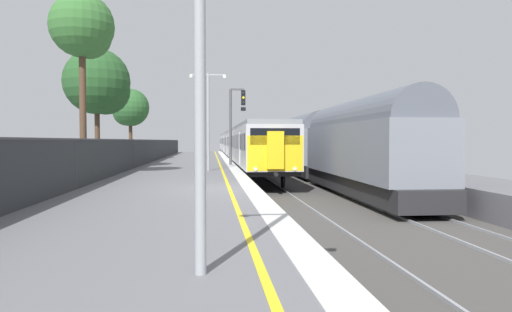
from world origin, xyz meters
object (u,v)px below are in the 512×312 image
object	(u,v)px
commuter_train_at_platform	(238,144)
background_tree_left	(84,30)
background_tree_centre	(129,109)
signal_gantry	(235,117)
background_tree_right	(99,84)
freight_train_adjacent_track	(326,143)
platform_lamp_mid	(208,113)
platform_lamp_near	(200,27)

from	to	relation	value
commuter_train_at_platform	background_tree_left	size ratio (longest dim) A/B	7.80
background_tree_centre	signal_gantry	bearing A→B (deg)	-49.17
signal_gantry	background_tree_right	size ratio (longest dim) A/B	0.73
freight_train_adjacent_track	platform_lamp_mid	xyz separation A→B (m)	(-7.20, -2.80, 1.69)
freight_train_adjacent_track	platform_lamp_near	bearing A→B (deg)	-107.50
background_tree_left	background_tree_right	world-z (taller)	background_tree_left
commuter_train_at_platform	freight_train_adjacent_track	xyz separation A→B (m)	(4.00, -25.05, 0.19)
signal_gantry	background_tree_centre	bearing A→B (deg)	130.83
signal_gantry	background_tree_left	distance (m)	12.55
background_tree_left	background_tree_centre	xyz separation A→B (m)	(-1.33, 19.58, -2.21)
commuter_train_at_platform	background_tree_left	distance (m)	33.50
freight_train_adjacent_track	signal_gantry	world-z (taller)	signal_gantry
signal_gantry	background_tree_right	bearing A→B (deg)	-158.20
freight_train_adjacent_track	platform_lamp_mid	bearing A→B (deg)	-158.77
signal_gantry	platform_lamp_mid	xyz separation A→B (m)	(-1.72, -5.64, -0.03)
background_tree_right	signal_gantry	bearing A→B (deg)	21.80
signal_gantry	platform_lamp_mid	size ratio (longest dim) A/B	0.96
platform_lamp_near	background_tree_centre	xyz separation A→B (m)	(-6.78, 35.54, 1.34)
commuter_train_at_platform	background_tree_centre	xyz separation A→B (m)	(-9.98, -12.36, 3.06)
platform_lamp_mid	background_tree_right	xyz separation A→B (m)	(-6.29, 2.43, 1.75)
commuter_train_at_platform	signal_gantry	world-z (taller)	signal_gantry
freight_train_adjacent_track	platform_lamp_mid	distance (m)	7.91
commuter_train_at_platform	platform_lamp_near	distance (m)	48.03
commuter_train_at_platform	background_tree_right	world-z (taller)	background_tree_right
commuter_train_at_platform	background_tree_right	distance (m)	27.37
commuter_train_at_platform	platform_lamp_mid	world-z (taller)	platform_lamp_mid
background_tree_left	platform_lamp_near	bearing A→B (deg)	-71.14
background_tree_left	signal_gantry	bearing A→B (deg)	53.60
freight_train_adjacent_track	background_tree_right	size ratio (longest dim) A/B	4.07
signal_gantry	background_tree_centre	world-z (taller)	background_tree_centre
background_tree_left	platform_lamp_mid	bearing A→B (deg)	36.89
platform_lamp_mid	background_tree_left	size ratio (longest dim) A/B	0.65
background_tree_centre	platform_lamp_near	bearing A→B (deg)	-79.20
commuter_train_at_platform	platform_lamp_near	xyz separation A→B (m)	(-3.20, -47.90, 1.72)
signal_gantry	platform_lamp_mid	bearing A→B (deg)	-106.98
background_tree_left	background_tree_centre	world-z (taller)	background_tree_left
background_tree_centre	background_tree_right	bearing A→B (deg)	-87.86
background_tree_centre	background_tree_right	world-z (taller)	background_tree_right
platform_lamp_near	platform_lamp_mid	bearing A→B (deg)	90.00
signal_gantry	background_tree_centre	distance (m)	13.06
commuter_train_at_platform	signal_gantry	distance (m)	22.33
platform_lamp_near	freight_train_adjacent_track	bearing A→B (deg)	72.50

